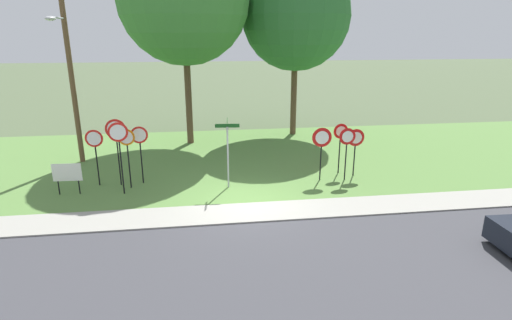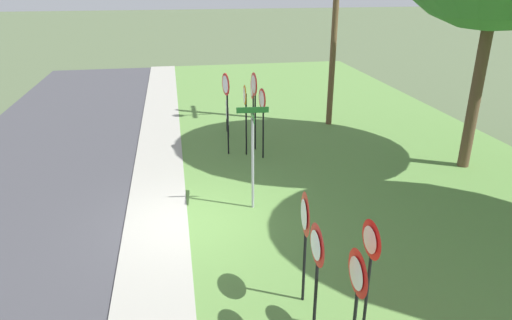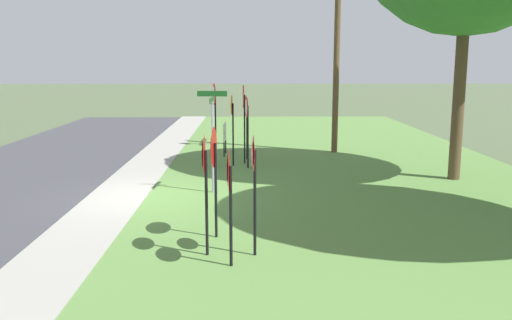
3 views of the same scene
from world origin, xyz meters
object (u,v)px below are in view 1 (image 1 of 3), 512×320
yield_sign_far_right (347,142)px  stop_sign_far_center (127,146)px  stop_sign_near_right (116,137)px  stop_sign_far_right (140,143)px  utility_pole (68,58)px  street_name_post (228,147)px  oak_tree_right (296,16)px  yield_sign_far_left (341,137)px  stop_sign_far_left (119,142)px  yield_sign_near_left (356,142)px  yield_sign_near_right (322,142)px  stop_sign_near_left (95,146)px  notice_board (67,174)px

yield_sign_far_right → stop_sign_far_center: bearing=177.3°
stop_sign_near_right → stop_sign_far_right: size_ratio=1.14×
utility_pole → street_name_post: bearing=-32.3°
stop_sign_far_right → oak_tree_right: 12.43m
stop_sign_far_center → yield_sign_far_left: (8.98, 0.62, -0.09)m
stop_sign_far_left → utility_pole: 6.03m
yield_sign_near_left → utility_pole: (-12.44, 3.73, 3.41)m
yield_sign_far_right → stop_sign_near_right: bearing=175.0°
stop_sign_far_center → utility_pole: 5.84m
stop_sign_far_right → yield_sign_far_right: stop_sign_far_right is taller
yield_sign_near_right → street_name_post: street_name_post is taller
stop_sign_near_left → stop_sign_far_left: 1.65m
stop_sign_far_left → yield_sign_near_right: 8.09m
yield_sign_far_left → notice_board: (-11.26, -0.97, -0.85)m
stop_sign_near_left → yield_sign_near_right: 9.26m
yield_sign_far_left → street_name_post: (-5.04, -1.05, 0.00)m
stop_sign_far_center → yield_sign_far_left: size_ratio=1.09×
stop_sign_far_right → utility_pole: bearing=128.4°
street_name_post → oak_tree_right: (4.67, 8.69, 5.31)m
utility_pole → notice_board: bearing=-81.5°
yield_sign_near_left → street_name_post: street_name_post is taller
yield_sign_near_right → oak_tree_right: (0.72, 8.43, 5.28)m
yield_sign_near_left → yield_sign_far_right: bearing=-140.7°
yield_sign_near_right → notice_board: (-10.17, -0.18, -0.88)m
stop_sign_near_right → yield_sign_near_left: (9.98, -0.21, -0.49)m
stop_sign_far_center → notice_board: (-2.28, -0.35, -0.94)m
stop_sign_near_right → yield_sign_far_left: 9.45m
yield_sign_near_right → yield_sign_far_left: bearing=41.0°
yield_sign_far_right → utility_pole: bearing=159.6°
stop_sign_near_left → yield_sign_near_left: (10.86, -0.30, -0.15)m
stop_sign_far_left → stop_sign_far_center: 0.71m
yield_sign_far_right → stop_sign_far_left: bearing=-178.8°
stop_sign_far_right → oak_tree_right: bearing=37.3°
stop_sign_far_left → street_name_post: (4.12, 0.18, -0.41)m
stop_sign_near_right → yield_sign_far_left: (9.44, 0.22, -0.37)m
stop_sign_near_left → yield_sign_far_left: bearing=2.3°
stop_sign_far_left → yield_sign_far_right: (9.13, 0.33, -0.40)m
yield_sign_near_right → yield_sign_far_right: yield_sign_near_right is taller
yield_sign_near_right → notice_board: yield_sign_near_right is taller
stop_sign_far_right → notice_board: stop_sign_far_right is taller
utility_pole → yield_sign_far_left: bearing=-15.5°
yield_sign_far_left → oak_tree_right: bearing=90.2°
stop_sign_near_left → utility_pole: utility_pole is taller
stop_sign_near_right → street_name_post: bearing=-14.1°
stop_sign_far_left → yield_sign_near_right: (8.07, 0.44, -0.38)m
yield_sign_near_left → yield_sign_near_right: bearing=-167.8°
stop_sign_near_right → stop_sign_near_left: bearing=171.0°
yield_sign_far_right → utility_pole: (-11.88, 4.19, 3.28)m
yield_sign_near_left → street_name_post: 5.61m
yield_sign_far_right → street_name_post: 5.01m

